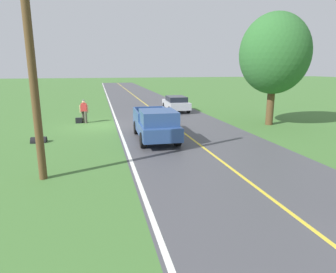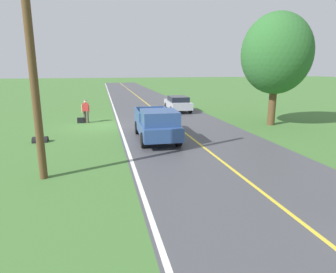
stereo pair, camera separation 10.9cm
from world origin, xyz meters
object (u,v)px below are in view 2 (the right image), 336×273
Objects in this scene: suitcase_carried at (81,120)px; pickup_truck_passing at (157,123)px; hitchhiker_walking at (86,110)px; tree_far_side_near at (276,54)px; sedan_near_oncoming at (178,103)px; utility_pole_roadside at (31,55)px.

pickup_truck_passing reaches higher than suitcase_carried.
pickup_truck_passing is (-4.13, 6.51, -0.01)m from hitchhiker_walking.
tree_far_side_near is 10.23m from sedan_near_oncoming.
utility_pole_roadside reaches higher than tree_far_side_near.
pickup_truck_passing is at bearing -137.35° from utility_pole_roadside.
pickup_truck_passing reaches higher than hitchhiker_walking.
sedan_near_oncoming is at bearing -110.59° from pickup_truck_passing.
utility_pole_roadside is (1.07, 11.29, 3.46)m from hitchhiker_walking.
hitchhiker_walking is 0.89m from suitcase_carried.
utility_pole_roadside is (0.64, 11.23, 4.24)m from suitcase_carried.
suitcase_carried is at bearing 26.39° from sedan_near_oncoming.
pickup_truck_passing is 0.61× the size of utility_pole_roadside.
sedan_near_oncoming is at bearing -58.95° from tree_far_side_near.
tree_far_side_near is (-8.84, -2.70, 3.95)m from pickup_truck_passing.
hitchhiker_walking is 9.16m from sedan_near_oncoming.
hitchhiker_walking is 0.20× the size of utility_pole_roadside.
pickup_truck_passing is at bearing 16.98° from tree_far_side_near.
pickup_truck_passing is at bearing 37.68° from suitcase_carried.
suitcase_carried is 9.58m from sedan_near_oncoming.
hitchhiker_walking is at bearing 27.21° from sedan_near_oncoming.
tree_far_side_near is at bearing -163.02° from pickup_truck_passing.
sedan_near_oncoming is at bearing -152.79° from hitchhiker_walking.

